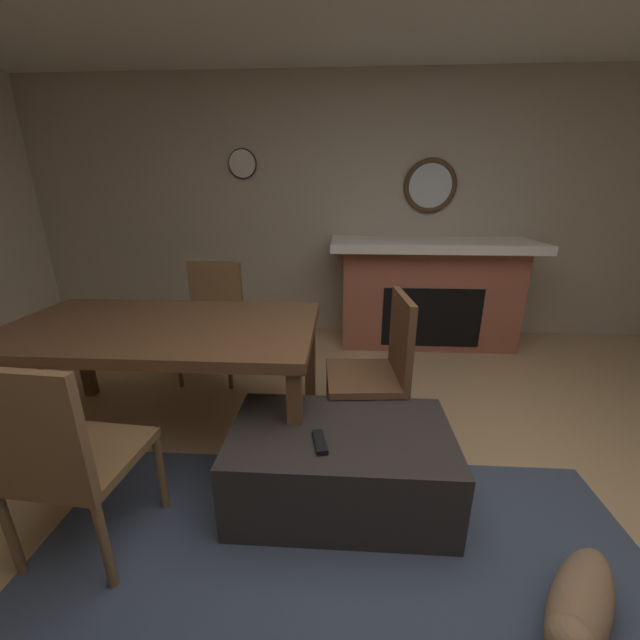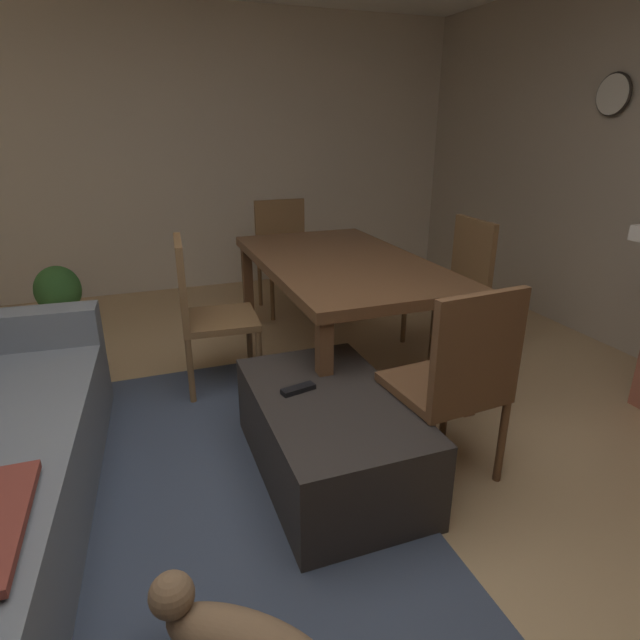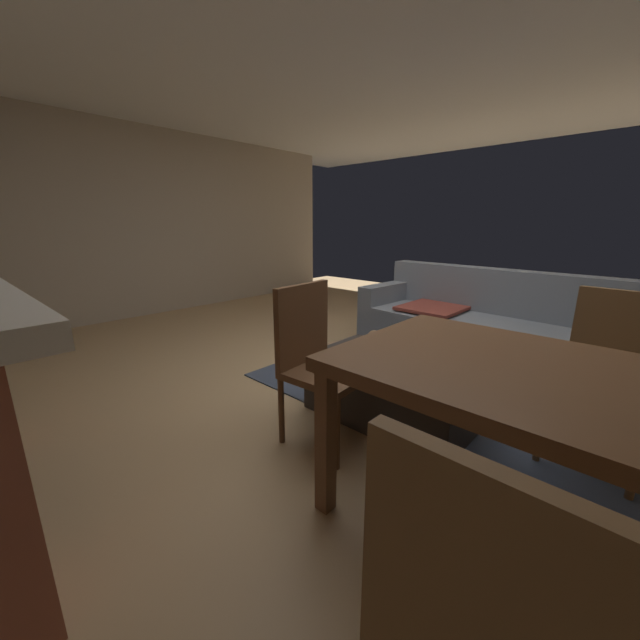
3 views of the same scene
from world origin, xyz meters
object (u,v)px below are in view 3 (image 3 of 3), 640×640
object	(u,v)px
couch	(480,328)
dining_table	(587,401)
ottoman_coffee_table	(393,389)
small_dog	(352,347)
dining_chair_north	(610,369)
tv_remote	(416,358)
dining_chair_west	(317,354)
dining_chair_south	(496,633)

from	to	relation	value
couch	dining_table	distance (m)	2.29
ottoman_coffee_table	small_dog	xyz separation A→B (m)	(-0.81, 0.60, -0.05)
dining_table	dining_chair_north	size ratio (longest dim) A/B	1.93
tv_remote	small_dog	size ratio (longest dim) A/B	0.31
ottoman_coffee_table	small_dog	size ratio (longest dim) A/B	2.01
couch	dining_chair_north	size ratio (longest dim) A/B	2.49
dining_table	dining_chair_west	world-z (taller)	dining_chair_west
dining_table	small_dog	size ratio (longest dim) A/B	3.42
tv_remote	dining_chair_south	size ratio (longest dim) A/B	0.17
couch	small_dog	bearing A→B (deg)	-131.60
dining_chair_south	small_dog	size ratio (longest dim) A/B	1.77
small_dog	couch	bearing A→B (deg)	48.40
dining_chair_south	dining_chair_north	xyz separation A→B (m)	(0.01, 1.77, 0.00)
dining_chair_south	dining_table	bearing A→B (deg)	89.92
dining_chair_south	ottoman_coffee_table	bearing A→B (deg)	127.73
ottoman_coffee_table	small_dog	distance (m)	1.00
dining_table	dining_chair_west	xyz separation A→B (m)	(-1.29, -0.01, -0.14)
dining_chair_south	dining_chair_north	size ratio (longest dim) A/B	1.00
ottoman_coffee_table	tv_remote	bearing A→B (deg)	50.99
ottoman_coffee_table	dining_table	xyz separation A→B (m)	(1.06, -0.49, 0.47)
couch	dining_chair_south	bearing A→B (deg)	-69.96
ottoman_coffee_table	dining_chair_west	bearing A→B (deg)	-114.42
tv_remote	dining_chair_north	xyz separation A→B (m)	(0.98, 0.28, 0.11)
couch	small_dog	xyz separation A→B (m)	(-0.82, -0.92, -0.15)
dining_chair_north	ottoman_coffee_table	bearing A→B (deg)	-159.83
couch	tv_remote	xyz separation A→B (m)	(0.09, -1.40, 0.11)
dining_table	dining_chair_south	world-z (taller)	dining_chair_south
dining_chair_north	dining_table	bearing A→B (deg)	-90.43
couch	ottoman_coffee_table	size ratio (longest dim) A/B	2.20
dining_chair_south	dining_chair_west	bearing A→B (deg)	145.79
dining_chair_west	dining_table	bearing A→B (deg)	0.33
tv_remote	dining_chair_south	distance (m)	1.78
small_dog	tv_remote	bearing A→B (deg)	-28.13
ottoman_coffee_table	dining_chair_north	distance (m)	1.18
couch	dining_chair_south	distance (m)	3.08
dining_chair_north	small_dog	bearing A→B (deg)	173.79
couch	dining_chair_west	xyz separation A→B (m)	(-0.23, -2.01, 0.22)
dining_table	small_dog	distance (m)	2.22
tv_remote	dining_table	world-z (taller)	dining_table
dining_table	dining_chair_south	distance (m)	0.89
tv_remote	dining_chair_north	size ratio (longest dim) A/B	0.17
couch	ottoman_coffee_table	distance (m)	1.52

